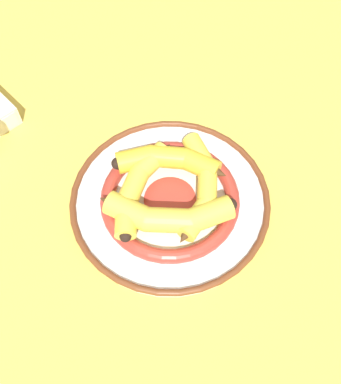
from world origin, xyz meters
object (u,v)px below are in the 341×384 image
banana_c (166,215)px  banana_d (201,187)px  banana_a (170,161)px  banana_b (138,186)px  decorative_bowl (170,199)px

banana_c → banana_d: (-0.07, 0.04, -0.00)m
banana_c → banana_d: size_ratio=1.04×
banana_a → banana_b: (0.06, -0.03, -0.00)m
decorative_bowl → banana_a: banana_a is taller
decorative_bowl → banana_b: 0.06m
banana_d → banana_a: bearing=49.0°
decorative_bowl → banana_a: 0.06m
banana_b → banana_c: (0.04, 0.06, 0.00)m
decorative_bowl → banana_b: banana_b is taller
banana_a → banana_c: bearing=92.4°
banana_a → banana_c: 0.10m
banana_b → banana_c: banana_c is taller
banana_c → decorative_bowl: bearing=84.7°
decorative_bowl → banana_d: bearing=111.1°
banana_c → banana_b: bearing=132.4°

